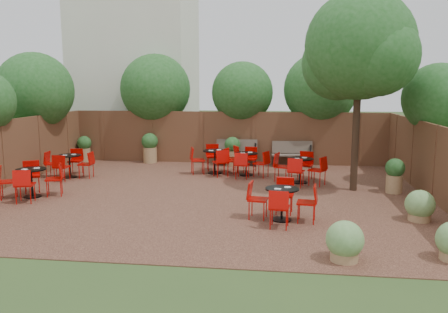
# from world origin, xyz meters

# --- Properties ---
(ground) EXTENTS (80.00, 80.00, 0.00)m
(ground) POSITION_xyz_m (0.00, 0.00, 0.00)
(ground) COLOR #354F23
(ground) RESTS_ON ground
(courtyard_paving) EXTENTS (12.00, 10.00, 0.02)m
(courtyard_paving) POSITION_xyz_m (0.00, 0.00, 0.01)
(courtyard_paving) COLOR #381E17
(courtyard_paving) RESTS_ON ground
(fence_back) EXTENTS (12.00, 0.08, 2.00)m
(fence_back) POSITION_xyz_m (0.00, 5.00, 1.00)
(fence_back) COLOR brown
(fence_back) RESTS_ON ground
(fence_left) EXTENTS (0.08, 10.00, 2.00)m
(fence_left) POSITION_xyz_m (-6.00, 0.00, 1.00)
(fence_left) COLOR brown
(fence_left) RESTS_ON ground
(fence_right) EXTENTS (0.08, 10.00, 2.00)m
(fence_right) POSITION_xyz_m (6.00, 0.00, 1.00)
(fence_right) COLOR brown
(fence_right) RESTS_ON ground
(neighbour_building) EXTENTS (5.00, 4.00, 8.00)m
(neighbour_building) POSITION_xyz_m (-4.50, 8.00, 4.00)
(neighbour_building) COLOR silver
(neighbour_building) RESTS_ON ground
(overhang_foliage) EXTENTS (15.58, 10.91, 2.80)m
(overhang_foliage) POSITION_xyz_m (-1.74, 3.48, 2.77)
(overhang_foliage) COLOR #1D511A
(overhang_foliage) RESTS_ON ground
(courtyard_tree) EXTENTS (3.04, 2.99, 5.56)m
(courtyard_tree) POSITION_xyz_m (4.11, 0.97, 3.92)
(courtyard_tree) COLOR black
(courtyard_tree) RESTS_ON courtyard_paving
(park_bench_left) EXTENTS (1.56, 0.54, 0.96)m
(park_bench_left) POSITION_xyz_m (0.38, 4.63, 0.51)
(park_bench_left) COLOR brown
(park_bench_left) RESTS_ON courtyard_paving
(park_bench_right) EXTENTS (1.54, 0.65, 0.92)m
(park_bench_right) POSITION_xyz_m (2.46, 4.63, 0.50)
(park_bench_right) COLOR brown
(park_bench_right) RESTS_ON courtyard_paving
(bistro_tables) EXTENTS (8.99, 6.71, 0.92)m
(bistro_tables) POSITION_xyz_m (-0.65, 1.05, 0.47)
(bistro_tables) COLOR black
(bistro_tables) RESTS_ON courtyard_paving
(planters) EXTENTS (11.38, 4.49, 1.15)m
(planters) POSITION_xyz_m (-1.08, 3.85, 0.60)
(planters) COLOR #99764C
(planters) RESTS_ON courtyard_paving
(low_shrubs) EXTENTS (2.62, 3.20, 0.70)m
(low_shrubs) POSITION_xyz_m (4.41, -3.47, 0.35)
(low_shrubs) COLOR #99764C
(low_shrubs) RESTS_ON courtyard_paving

